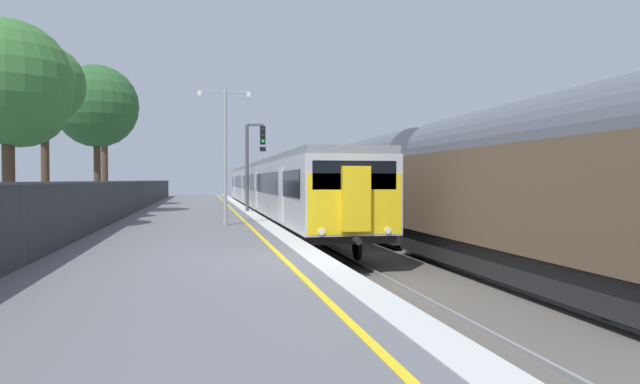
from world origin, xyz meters
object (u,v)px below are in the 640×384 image
(commuter_train_at_platform, at_px, (271,187))
(freight_train_adjacent_track, at_px, (374,183))
(background_tree_centre, at_px, (105,108))
(background_tree_back, at_px, (12,88))
(signal_gantry, at_px, (252,156))
(background_tree_right, at_px, (98,109))
(background_tree_left, at_px, (43,87))
(platform_lamp_mid, at_px, (225,144))

(commuter_train_at_platform, height_order, freight_train_adjacent_track, freight_train_adjacent_track)
(background_tree_centre, bearing_deg, background_tree_back, -89.98)
(signal_gantry, relative_size, background_tree_right, 0.63)
(freight_train_adjacent_track, bearing_deg, background_tree_left, -172.98)
(commuter_train_at_platform, bearing_deg, background_tree_back, -125.70)
(commuter_train_at_platform, xyz_separation_m, signal_gantry, (-1.46, -3.68, 1.69))
(platform_lamp_mid, bearing_deg, commuter_train_at_platform, 75.98)
(background_tree_back, bearing_deg, background_tree_centre, 90.02)
(commuter_train_at_platform, xyz_separation_m, platform_lamp_mid, (-3.29, -13.18, 1.76))
(platform_lamp_mid, bearing_deg, background_tree_right, 123.36)
(commuter_train_at_platform, xyz_separation_m, background_tree_centre, (-10.26, 4.29, 5.06))
(signal_gantry, height_order, background_tree_left, background_tree_left)
(signal_gantry, bearing_deg, background_tree_back, -129.69)
(background_tree_right, relative_size, background_tree_back, 1.08)
(signal_gantry, distance_m, platform_lamp_mid, 9.67)
(background_tree_left, bearing_deg, platform_lamp_mid, -23.99)
(background_tree_centre, distance_m, background_tree_right, 8.56)
(freight_train_adjacent_track, xyz_separation_m, background_tree_right, (-13.25, 4.13, 3.74))
(background_tree_left, bearing_deg, background_tree_right, 79.42)
(background_tree_left, xyz_separation_m, background_tree_centre, (0.08, 14.33, 0.92))
(platform_lamp_mid, bearing_deg, background_tree_back, -171.08)
(signal_gantry, bearing_deg, background_tree_centre, 137.84)
(platform_lamp_mid, distance_m, background_tree_right, 11.05)
(commuter_train_at_platform, height_order, signal_gantry, signal_gantry)
(background_tree_back, bearing_deg, signal_gantry, 50.31)
(signal_gantry, xyz_separation_m, background_tree_right, (-7.78, -0.46, 2.32))
(background_tree_left, xyz_separation_m, background_tree_right, (1.10, 5.90, -0.13))
(commuter_train_at_platform, xyz_separation_m, freight_train_adjacent_track, (4.00, -8.27, 0.27))
(freight_train_adjacent_track, bearing_deg, commuter_train_at_platform, 115.83)
(background_tree_left, relative_size, background_tree_centre, 0.86)
(signal_gantry, height_order, background_tree_centre, background_tree_centre)
(freight_train_adjacent_track, bearing_deg, background_tree_back, -157.18)
(commuter_train_at_platform, height_order, platform_lamp_mid, platform_lamp_mid)
(freight_train_adjacent_track, distance_m, background_tree_centre, 19.60)
(background_tree_left, bearing_deg, background_tree_centre, 89.67)
(platform_lamp_mid, height_order, background_tree_centre, background_tree_centre)
(signal_gantry, distance_m, background_tree_left, 11.19)
(freight_train_adjacent_track, xyz_separation_m, signal_gantry, (-5.47, 4.59, 1.42))
(background_tree_centre, relative_size, background_tree_right, 1.11)
(commuter_train_at_platform, distance_m, platform_lamp_mid, 13.69)
(background_tree_right, bearing_deg, background_tree_centre, 96.90)
(background_tree_left, distance_m, background_tree_back, 4.29)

